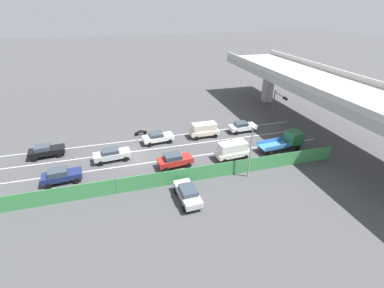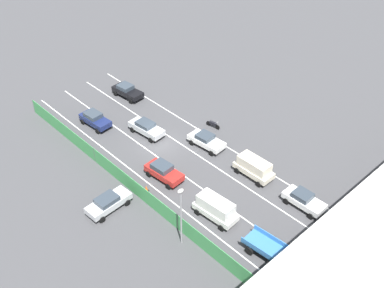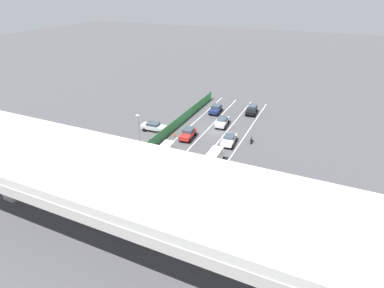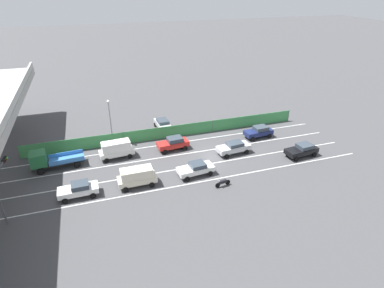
% 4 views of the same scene
% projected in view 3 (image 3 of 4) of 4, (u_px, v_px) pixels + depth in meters
% --- Properties ---
extents(ground_plane, '(300.00, 300.00, 0.00)m').
position_uv_depth(ground_plane, '(216.00, 131.00, 54.67)').
color(ground_plane, '#424244').
extents(lane_line_left_edge, '(0.14, 44.55, 0.01)m').
position_uv_depth(lane_line_left_edge, '(238.00, 147.00, 49.31)').
color(lane_line_left_edge, silver).
rests_on(lane_line_left_edge, ground).
extents(lane_line_mid_left, '(0.14, 44.55, 0.01)m').
position_uv_depth(lane_line_mid_left, '(217.00, 143.00, 50.58)').
color(lane_line_mid_left, silver).
rests_on(lane_line_mid_left, ground).
extents(lane_line_mid_right, '(0.14, 44.55, 0.01)m').
position_uv_depth(lane_line_mid_right, '(198.00, 139.00, 51.85)').
color(lane_line_mid_right, silver).
rests_on(lane_line_mid_right, ground).
extents(lane_line_right_edge, '(0.14, 44.55, 0.01)m').
position_uv_depth(lane_line_right_edge, '(180.00, 135.00, 53.12)').
color(lane_line_right_edge, silver).
rests_on(lane_line_right_edge, ground).
extents(elevated_overpass, '(50.41, 10.88, 8.64)m').
position_uv_depth(elevated_overpass, '(114.00, 181.00, 28.34)').
color(elevated_overpass, '#A09E99').
rests_on(elevated_overpass, ground).
extents(green_fence, '(0.10, 40.65, 1.85)m').
position_uv_depth(green_fence, '(170.00, 129.00, 53.42)').
color(green_fence, '#3D8E4C').
rests_on(green_fence, ground).
extents(car_sedan_black, '(2.38, 4.54, 1.63)m').
position_uv_depth(car_sedan_black, '(252.00, 109.00, 61.84)').
color(car_sedan_black, black).
rests_on(car_sedan_black, ground).
extents(car_van_cream, '(2.08, 4.35, 2.15)m').
position_uv_depth(car_van_cream, '(214.00, 157.00, 43.98)').
color(car_van_cream, beige).
rests_on(car_van_cream, ground).
extents(car_sedan_silver, '(2.30, 4.70, 1.62)m').
position_uv_depth(car_sedan_silver, '(222.00, 121.00, 56.39)').
color(car_sedan_silver, '#B7BABC').
rests_on(car_sedan_silver, ground).
extents(car_sedan_red, '(2.30, 4.40, 1.74)m').
position_uv_depth(car_sedan_red, '(188.00, 133.00, 51.70)').
color(car_sedan_red, red).
rests_on(car_sedan_red, ground).
extents(car_hatchback_white, '(2.38, 4.52, 1.55)m').
position_uv_depth(car_hatchback_white, '(229.00, 139.00, 49.86)').
color(car_hatchback_white, silver).
rests_on(car_hatchback_white, ground).
extents(car_sedan_white, '(2.05, 4.24, 1.62)m').
position_uv_depth(car_sedan_white, '(198.00, 182.00, 38.98)').
color(car_sedan_white, white).
rests_on(car_sedan_white, ground).
extents(car_van_white, '(2.27, 4.54, 2.28)m').
position_uv_depth(car_van_white, '(166.00, 151.00, 45.38)').
color(car_van_white, silver).
rests_on(car_van_white, ground).
extents(car_sedan_navy, '(2.26, 4.34, 1.67)m').
position_uv_depth(car_sedan_navy, '(216.00, 109.00, 62.18)').
color(car_sedan_navy, navy).
rests_on(car_sedan_navy, ground).
extents(flatbed_truck_blue, '(2.70, 6.32, 2.48)m').
position_uv_depth(flatbed_truck_blue, '(136.00, 180.00, 38.54)').
color(flatbed_truck_blue, black).
rests_on(flatbed_truck_blue, ground).
extents(motorcycle, '(0.60, 1.94, 0.93)m').
position_uv_depth(motorcycle, '(251.00, 140.00, 50.58)').
color(motorcycle, black).
rests_on(motorcycle, ground).
extents(parked_wagon_silver, '(4.65, 2.21, 1.59)m').
position_uv_depth(parked_wagon_silver, '(154.00, 126.00, 54.37)').
color(parked_wagon_silver, '#B2B5B7').
rests_on(parked_wagon_silver, ground).
extents(traffic_light, '(4.12, 0.77, 5.47)m').
position_uv_depth(traffic_light, '(183.00, 192.00, 31.91)').
color(traffic_light, '#47474C').
rests_on(traffic_light, ground).
extents(street_lamp, '(0.60, 0.36, 6.47)m').
position_uv_depth(street_lamp, '(139.00, 130.00, 45.67)').
color(street_lamp, gray).
rests_on(street_lamp, ground).
extents(traffic_cone, '(0.47, 0.47, 0.72)m').
position_uv_depth(traffic_cone, '(174.00, 134.00, 52.71)').
color(traffic_cone, orange).
rests_on(traffic_cone, ground).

